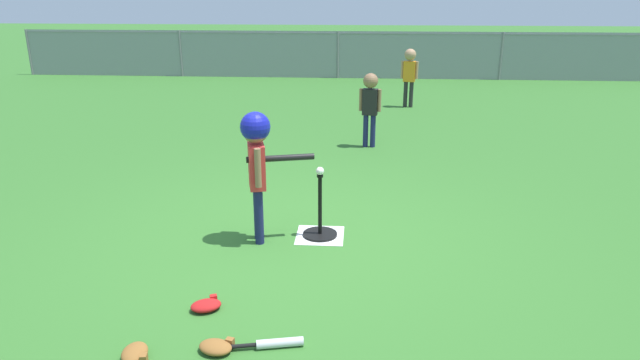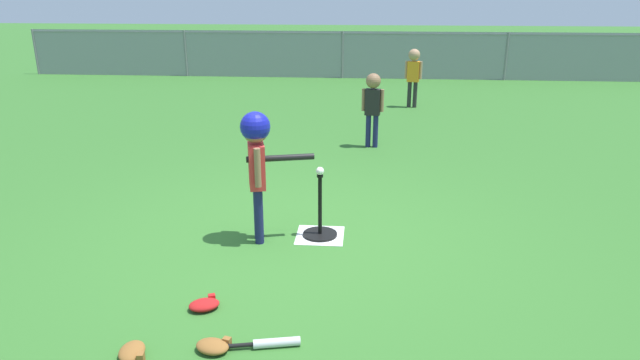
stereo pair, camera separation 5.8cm
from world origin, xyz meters
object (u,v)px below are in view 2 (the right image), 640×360
glove_tossed_aside (204,305)px  spare_bat_silver (267,343)px  glove_by_plate (132,352)px  glove_near_bats (213,346)px  batting_tee (320,227)px  batter_child (257,151)px  fielder_deep_right (373,100)px  fielder_near_right (413,70)px  baseball_on_tee (320,171)px

glove_tossed_aside → spare_bat_silver: bearing=-38.4°
glove_by_plate → glove_tossed_aside: 0.65m
glove_near_bats → glove_by_plate: bearing=-168.6°
batting_tee → batter_child: (-0.54, -0.14, 0.76)m
fielder_deep_right → spare_bat_silver: 4.97m
fielder_near_right → spare_bat_silver: bearing=-100.7°
fielder_near_right → fielder_deep_right: size_ratio=1.04×
batting_tee → fielder_near_right: size_ratio=0.55×
fielder_deep_right → glove_near_bats: bearing=-101.7°
fielder_deep_right → glove_by_plate: size_ratio=4.43×
batter_child → glove_near_bats: size_ratio=4.71×
fielder_near_right → glove_near_bats: size_ratio=4.32×
baseball_on_tee → glove_tossed_aside: size_ratio=0.28×
glove_near_bats → glove_tossed_aside: same height
spare_bat_silver → batting_tee: bearing=83.5°
fielder_near_right → spare_bat_silver: 7.93m
fielder_near_right → batter_child: bearing=-106.3°
batter_child → glove_near_bats: 1.86m
glove_near_bats → glove_tossed_aside: size_ratio=0.96×
batting_tee → glove_tossed_aside: bearing=-118.6°
fielder_deep_right → glove_near_bats: (-1.02, -4.94, -0.65)m
glove_by_plate → glove_tossed_aside: bearing=62.8°
spare_bat_silver → glove_by_plate: (-0.83, -0.16, 0.01)m
batting_tee → glove_tossed_aside: size_ratio=2.26×
baseball_on_tee → glove_tossed_aside: baseball_on_tee is taller
baseball_on_tee → spare_bat_silver: (-0.20, -1.75, -0.61)m
batter_child → spare_bat_silver: (0.34, -1.61, -0.82)m
batting_tee → baseball_on_tee: size_ratio=8.09×
baseball_on_tee → fielder_deep_right: size_ratio=0.07×
batter_child → spare_bat_silver: 1.84m
baseball_on_tee → glove_by_plate: bearing=-118.2°
batter_child → glove_tossed_aside: bearing=-98.9°
batter_child → spare_bat_silver: bearing=-78.1°
baseball_on_tee → glove_near_bats: (-0.53, -1.81, -0.60)m
baseball_on_tee → fielder_near_right: fielder_near_right is taller
fielder_deep_right → glove_tossed_aside: fielder_deep_right is taller
fielder_near_right → glove_by_plate: bearing=-106.1°
spare_bat_silver → glove_near_bats: bearing=-169.0°
glove_by_plate → batting_tee: bearing=61.8°
glove_by_plate → glove_near_bats: (0.49, 0.10, 0.00)m
batter_child → batting_tee: bearing=14.4°
batter_child → glove_near_bats: (0.01, -1.67, -0.82)m
batter_child → glove_by_plate: (-0.49, -1.77, -0.82)m
batting_tee → spare_bat_silver: 1.76m
spare_bat_silver → glove_by_plate: glove_by_plate is taller
batter_child → glove_near_bats: bearing=-89.8°
batting_tee → spare_bat_silver: bearing=-96.5°
spare_bat_silver → glove_tossed_aside: 0.67m
baseball_on_tee → glove_tossed_aside: 1.63m
spare_bat_silver → glove_by_plate: size_ratio=2.57×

